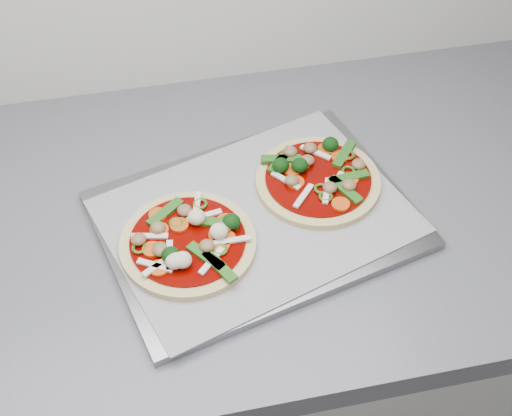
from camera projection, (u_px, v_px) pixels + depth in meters
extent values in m
cube|color=#B4B4B2|center=(378.00, 351.00, 1.38)|extent=(3.60, 0.60, 0.86)
cube|color=slate|center=(417.00, 190.00, 1.05)|extent=(3.60, 0.60, 0.04)
cube|color=gray|center=(256.00, 220.00, 0.97)|extent=(0.47, 0.39, 0.01)
cube|color=#97979B|center=(256.00, 216.00, 0.97)|extent=(0.46, 0.39, 0.00)
cylinder|color=#E2C282|center=(188.00, 243.00, 0.92)|extent=(0.19, 0.19, 0.01)
cylinder|color=#650100|center=(188.00, 240.00, 0.92)|extent=(0.16, 0.16, 0.00)
ellipsoid|color=beige|center=(197.00, 217.00, 0.93)|extent=(0.03, 0.03, 0.02)
ellipsoid|color=brown|center=(160.00, 250.00, 0.90)|extent=(0.03, 0.03, 0.01)
ellipsoid|color=brown|center=(139.00, 239.00, 0.91)|extent=(0.03, 0.03, 0.01)
cube|color=#2C681C|center=(219.00, 266.00, 0.89)|extent=(0.04, 0.06, 0.00)
cube|color=silver|center=(232.00, 241.00, 0.91)|extent=(0.05, 0.01, 0.00)
torus|color=#345015|center=(220.00, 250.00, 0.90)|extent=(0.03, 0.03, 0.00)
cylinder|color=#D25911|center=(226.00, 238.00, 0.92)|extent=(0.04, 0.04, 0.00)
ellipsoid|color=brown|center=(158.00, 228.00, 0.92)|extent=(0.03, 0.03, 0.01)
torus|color=#345015|center=(160.00, 248.00, 0.91)|extent=(0.03, 0.03, 0.00)
ellipsoid|color=brown|center=(184.00, 210.00, 0.94)|extent=(0.03, 0.03, 0.01)
ellipsoid|color=#0E350C|center=(171.00, 255.00, 0.89)|extent=(0.03, 0.03, 0.02)
cube|color=#2C681C|center=(206.00, 257.00, 0.90)|extent=(0.05, 0.05, 0.00)
torus|color=#345015|center=(227.00, 221.00, 0.94)|extent=(0.02, 0.02, 0.00)
torus|color=#345015|center=(139.00, 248.00, 0.91)|extent=(0.03, 0.03, 0.00)
ellipsoid|color=brown|center=(225.00, 226.00, 0.93)|extent=(0.03, 0.03, 0.01)
torus|color=#345015|center=(200.00, 204.00, 0.96)|extent=(0.02, 0.02, 0.00)
cube|color=silver|center=(159.00, 265.00, 0.89)|extent=(0.04, 0.03, 0.00)
ellipsoid|color=brown|center=(207.00, 246.00, 0.90)|extent=(0.02, 0.02, 0.01)
cube|color=silver|center=(212.00, 261.00, 0.89)|extent=(0.04, 0.04, 0.00)
cylinder|color=#D25911|center=(218.00, 235.00, 0.92)|extent=(0.03, 0.03, 0.00)
torus|color=#345015|center=(176.00, 223.00, 0.93)|extent=(0.03, 0.03, 0.00)
cylinder|color=#D25911|center=(152.00, 249.00, 0.91)|extent=(0.03, 0.03, 0.00)
ellipsoid|color=beige|center=(182.00, 260.00, 0.88)|extent=(0.03, 0.03, 0.02)
cube|color=silver|center=(170.00, 255.00, 0.90)|extent=(0.01, 0.05, 0.00)
cube|color=#2C681C|center=(165.00, 212.00, 0.95)|extent=(0.05, 0.05, 0.00)
cylinder|color=#D25911|center=(179.00, 225.00, 0.93)|extent=(0.03, 0.03, 0.00)
cube|color=silver|center=(197.00, 205.00, 0.96)|extent=(0.02, 0.05, 0.00)
cube|color=#2C681C|center=(217.00, 223.00, 0.93)|extent=(0.06, 0.03, 0.00)
cube|color=silver|center=(204.00, 216.00, 0.94)|extent=(0.05, 0.02, 0.00)
ellipsoid|color=#0E350C|center=(231.00, 222.00, 0.93)|extent=(0.03, 0.03, 0.02)
cylinder|color=#D25911|center=(159.00, 268.00, 0.88)|extent=(0.03, 0.03, 0.00)
ellipsoid|color=beige|center=(219.00, 231.00, 0.91)|extent=(0.03, 0.03, 0.02)
cylinder|color=#D25911|center=(220.00, 245.00, 0.91)|extent=(0.03, 0.03, 0.00)
cylinder|color=#D25911|center=(226.00, 221.00, 0.94)|extent=(0.03, 0.03, 0.00)
ellipsoid|color=beige|center=(175.00, 261.00, 0.88)|extent=(0.03, 0.03, 0.02)
cube|color=silver|center=(155.00, 266.00, 0.89)|extent=(0.05, 0.03, 0.00)
cube|color=silver|center=(150.00, 236.00, 0.92)|extent=(0.05, 0.02, 0.00)
cylinder|color=#D25911|center=(159.00, 230.00, 0.93)|extent=(0.03, 0.03, 0.00)
cylinder|color=#D25911|center=(158.00, 215.00, 0.95)|extent=(0.03, 0.03, 0.00)
cylinder|color=#E2C282|center=(318.00, 181.00, 1.00)|extent=(0.18, 0.18, 0.01)
cylinder|color=#650100|center=(318.00, 178.00, 1.00)|extent=(0.16, 0.16, 0.00)
cube|color=#2C681C|center=(349.00, 177.00, 0.99)|extent=(0.06, 0.02, 0.00)
torus|color=#345015|center=(348.00, 171.00, 1.00)|extent=(0.03, 0.03, 0.00)
ellipsoid|color=brown|center=(310.00, 148.00, 1.03)|extent=(0.02, 0.02, 0.01)
ellipsoid|color=brown|center=(330.00, 187.00, 0.97)|extent=(0.02, 0.02, 0.01)
torus|color=#345015|center=(326.00, 196.00, 0.97)|extent=(0.03, 0.03, 0.00)
cylinder|color=#D25911|center=(295.00, 182.00, 0.99)|extent=(0.03, 0.03, 0.00)
cylinder|color=#D25911|center=(341.00, 204.00, 0.96)|extent=(0.03, 0.03, 0.00)
cube|color=silver|center=(304.00, 196.00, 0.97)|extent=(0.04, 0.04, 0.00)
cube|color=#2C681C|center=(344.00, 154.00, 1.02)|extent=(0.05, 0.05, 0.00)
cube|color=silver|center=(286.00, 180.00, 0.99)|extent=(0.04, 0.04, 0.00)
cylinder|color=#D25911|center=(340.00, 157.00, 1.02)|extent=(0.03, 0.03, 0.00)
torus|color=#345015|center=(348.00, 155.00, 1.02)|extent=(0.03, 0.03, 0.00)
ellipsoid|color=brown|center=(292.00, 180.00, 0.98)|extent=(0.03, 0.03, 0.01)
ellipsoid|color=brown|center=(349.00, 185.00, 0.98)|extent=(0.03, 0.03, 0.01)
ellipsoid|color=#0E350C|center=(281.00, 165.00, 1.00)|extent=(0.03, 0.03, 0.02)
cube|color=#2C681C|center=(281.00, 160.00, 1.02)|extent=(0.05, 0.05, 0.00)
cylinder|color=#D25911|center=(292.00, 170.00, 1.00)|extent=(0.04, 0.04, 0.00)
cube|color=#2C681C|center=(345.00, 190.00, 0.98)|extent=(0.04, 0.06, 0.00)
cube|color=silver|center=(335.00, 183.00, 0.98)|extent=(0.04, 0.04, 0.00)
cube|color=silver|center=(316.00, 152.00, 1.03)|extent=(0.04, 0.04, 0.00)
ellipsoid|color=brown|center=(290.00, 152.00, 1.02)|extent=(0.03, 0.03, 0.01)
cylinder|color=#D25911|center=(326.00, 149.00, 1.03)|extent=(0.03, 0.03, 0.00)
cube|color=silver|center=(327.00, 191.00, 0.97)|extent=(0.02, 0.05, 0.00)
ellipsoid|color=#0E350C|center=(330.00, 144.00, 1.03)|extent=(0.03, 0.03, 0.02)
cylinder|color=#D25911|center=(349.00, 180.00, 0.99)|extent=(0.03, 0.03, 0.00)
ellipsoid|color=#0E350C|center=(300.00, 165.00, 1.00)|extent=(0.03, 0.03, 0.02)
torus|color=#345015|center=(321.00, 189.00, 0.98)|extent=(0.03, 0.03, 0.00)
ellipsoid|color=brown|center=(359.00, 164.00, 1.00)|extent=(0.03, 0.03, 0.01)
cube|color=#2C681C|center=(281.00, 159.00, 1.02)|extent=(0.06, 0.02, 0.00)
ellipsoid|color=brown|center=(308.00, 160.00, 1.01)|extent=(0.02, 0.02, 0.01)
cylinder|color=#D25911|center=(302.00, 163.00, 1.01)|extent=(0.03, 0.03, 0.00)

